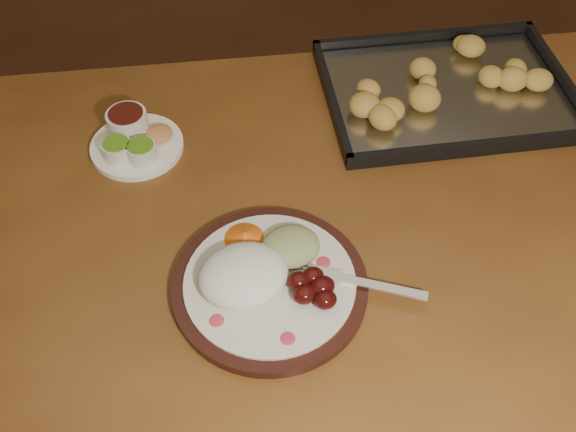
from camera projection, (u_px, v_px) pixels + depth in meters
name	position (u px, v px, depth m)	size (l,w,h in m)	color
ground	(318.00, 301.00, 1.83)	(4.00, 4.00, 0.00)	#502C1B
dining_table	(290.00, 255.00, 1.13)	(1.64, 1.16, 0.75)	brown
dinner_plate	(266.00, 278.00, 0.95)	(0.36, 0.29, 0.07)	black
condiment_saucer	(134.00, 139.00, 1.15)	(0.17, 0.17, 0.06)	white
baking_tray	(448.00, 88.00, 1.25)	(0.52, 0.42, 0.05)	black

